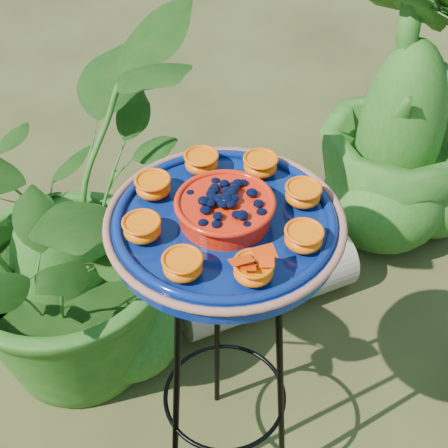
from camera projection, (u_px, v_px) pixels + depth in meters
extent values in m
plane|color=#312A15|center=(261.00, 418.00, 1.77)|extent=(20.00, 20.00, 0.00)
torus|color=black|center=(225.00, 238.00, 1.14)|extent=(0.29, 0.29, 0.01)
torus|color=black|center=(225.00, 395.00, 1.50)|extent=(0.36, 0.36, 0.01)
cylinder|color=black|center=(217.00, 320.00, 1.51)|extent=(0.04, 0.08, 0.81)
cylinder|color=black|center=(176.00, 398.00, 1.36)|extent=(0.08, 0.03, 0.81)
cylinder|color=black|center=(280.00, 385.00, 1.38)|extent=(0.07, 0.07, 0.81)
cylinder|color=navy|center=(225.00, 227.00, 1.12)|extent=(0.51, 0.51, 0.04)
torus|color=#9A5C45|center=(225.00, 220.00, 1.11)|extent=(0.43, 0.43, 0.01)
torus|color=navy|center=(225.00, 218.00, 1.11)|extent=(0.40, 0.40, 0.02)
cylinder|color=red|center=(225.00, 211.00, 1.09)|extent=(0.20, 0.20, 0.04)
torus|color=red|center=(225.00, 202.00, 1.08)|extent=(0.18, 0.18, 0.01)
ellipsoid|color=black|center=(225.00, 200.00, 1.08)|extent=(0.14, 0.14, 0.03)
ellipsoid|color=#FF5B02|center=(303.00, 196.00, 1.13)|extent=(0.06, 0.06, 0.03)
cylinder|color=orange|center=(304.00, 189.00, 1.12)|extent=(0.06, 0.06, 0.01)
ellipsoid|color=#FF5B02|center=(260.00, 167.00, 1.19)|extent=(0.06, 0.06, 0.03)
cylinder|color=orange|center=(261.00, 160.00, 1.18)|extent=(0.06, 0.06, 0.01)
ellipsoid|color=#FF5B02|center=(201.00, 164.00, 1.20)|extent=(0.06, 0.06, 0.03)
cylinder|color=orange|center=(201.00, 157.00, 1.19)|extent=(0.06, 0.06, 0.01)
ellipsoid|color=#FF5B02|center=(153.00, 188.00, 1.15)|extent=(0.06, 0.06, 0.03)
cylinder|color=orange|center=(153.00, 181.00, 1.14)|extent=(0.06, 0.06, 0.01)
ellipsoid|color=#FF5B02|center=(142.00, 230.00, 1.06)|extent=(0.06, 0.06, 0.03)
cylinder|color=orange|center=(141.00, 223.00, 1.05)|extent=(0.06, 0.06, 0.01)
ellipsoid|color=#FF5B02|center=(183.00, 267.00, 1.00)|extent=(0.06, 0.06, 0.03)
cylinder|color=orange|center=(182.00, 260.00, 0.99)|extent=(0.06, 0.06, 0.01)
ellipsoid|color=#FF5B02|center=(253.00, 272.00, 0.99)|extent=(0.06, 0.06, 0.03)
cylinder|color=orange|center=(254.00, 265.00, 0.98)|extent=(0.06, 0.06, 0.01)
ellipsoid|color=#FF5B02|center=(303.00, 239.00, 1.05)|extent=(0.06, 0.06, 0.03)
cylinder|color=orange|center=(304.00, 233.00, 1.04)|extent=(0.06, 0.06, 0.01)
cylinder|color=black|center=(254.00, 261.00, 0.98)|extent=(0.01, 0.03, 0.00)
cube|color=#E23804|center=(241.00, 260.00, 0.97)|extent=(0.04, 0.03, 0.01)
cube|color=#E23804|center=(265.00, 253.00, 0.98)|extent=(0.04, 0.03, 0.01)
cylinder|color=gray|center=(266.00, 282.00, 2.01)|extent=(0.59, 0.21, 0.20)
imported|color=#1A5215|center=(53.00, 227.00, 1.63)|extent=(1.09, 1.14, 0.98)
imported|color=#1A5215|center=(405.00, 108.00, 2.06)|extent=(0.72, 0.72, 0.97)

